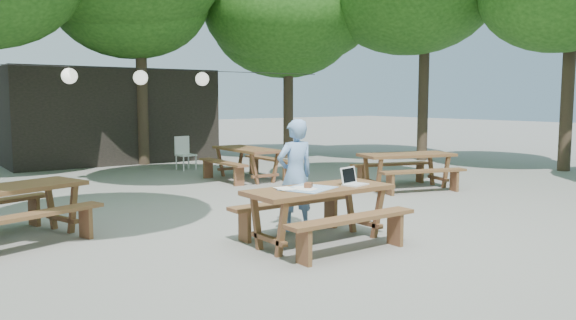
% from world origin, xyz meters
% --- Properties ---
extents(ground, '(80.00, 80.00, 0.00)m').
position_xyz_m(ground, '(0.00, 0.00, 0.00)').
color(ground, slate).
rests_on(ground, ground).
extents(pavilion, '(6.00, 3.00, 2.80)m').
position_xyz_m(pavilion, '(0.50, 10.50, 1.40)').
color(pavilion, black).
rests_on(pavilion, ground).
extents(main_picnic_table, '(2.00, 1.58, 0.75)m').
position_xyz_m(main_picnic_table, '(-0.56, -1.08, 0.39)').
color(main_picnic_table, brown).
rests_on(main_picnic_table, ground).
extents(picnic_table_nw, '(2.30, 2.09, 0.75)m').
position_xyz_m(picnic_table_nw, '(-3.89, 1.40, 0.39)').
color(picnic_table_nw, brown).
rests_on(picnic_table_nw, ground).
extents(picnic_table_ne, '(2.27, 2.06, 0.75)m').
position_xyz_m(picnic_table_ne, '(3.85, 1.42, 0.39)').
color(picnic_table_ne, brown).
rests_on(picnic_table_ne, ground).
extents(picnic_table_far_e, '(1.61, 2.01, 0.75)m').
position_xyz_m(picnic_table_far_e, '(1.80, 4.55, 0.39)').
color(picnic_table_far_e, brown).
rests_on(picnic_table_far_e, ground).
extents(woman, '(0.62, 0.43, 1.62)m').
position_xyz_m(woman, '(-0.34, -0.26, 0.81)').
color(woman, '#78A2DC').
rests_on(woman, ground).
extents(plastic_chair, '(0.48, 0.48, 0.90)m').
position_xyz_m(plastic_chair, '(1.42, 7.09, 0.26)').
color(plastic_chair, silver).
rests_on(plastic_chair, ground).
extents(laptop, '(0.38, 0.33, 0.24)m').
position_xyz_m(laptop, '(-0.06, -1.17, 0.81)').
color(laptop, white).
rests_on(laptop, main_picnic_table).
extents(tabletop_clutter, '(0.81, 0.75, 0.08)m').
position_xyz_m(tabletop_clutter, '(-0.75, -1.07, 0.76)').
color(tabletop_clutter, teal).
rests_on(tabletop_clutter, main_picnic_table).
extents(paper_lanterns, '(9.00, 0.34, 0.38)m').
position_xyz_m(paper_lanterns, '(-0.19, 6.00, 2.40)').
color(paper_lanterns, black).
rests_on(paper_lanterns, ground).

